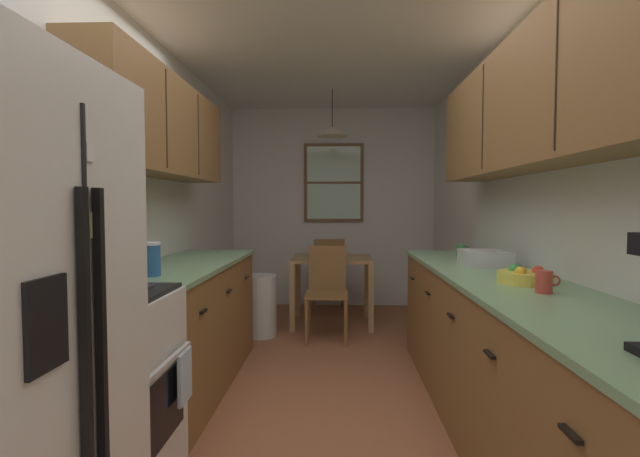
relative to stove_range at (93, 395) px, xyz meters
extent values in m
plane|color=#995B3D|center=(0.99, 1.49, -0.47)|extent=(12.00, 12.00, 0.00)
cube|color=silver|center=(-0.36, 1.49, 0.80)|extent=(0.10, 9.00, 2.55)
cube|color=silver|center=(2.34, 1.49, 0.80)|extent=(0.10, 9.00, 2.55)
cube|color=silver|center=(0.99, 4.14, 0.80)|extent=(4.40, 0.10, 2.55)
cube|color=white|center=(0.99, 1.49, 2.12)|extent=(4.40, 9.00, 0.08)
cube|color=black|center=(0.39, -0.74, 0.33)|extent=(0.01, 0.01, 1.54)
cube|color=black|center=(0.41, -0.78, 0.33)|extent=(0.02, 0.02, 1.09)
cube|color=black|center=(0.41, -0.70, 0.33)|extent=(0.02, 0.02, 1.09)
cube|color=black|center=(0.40, -0.92, 0.55)|extent=(0.01, 0.15, 0.22)
cube|color=beige|center=(0.39, -0.69, 0.77)|extent=(0.01, 0.05, 0.07)
cube|color=white|center=(0.39, -0.71, 0.97)|extent=(0.01, 0.04, 0.05)
cube|color=white|center=(0.00, 0.00, -0.02)|extent=(0.62, 0.62, 0.90)
cube|color=black|center=(0.32, 0.00, -0.05)|extent=(0.01, 0.44, 0.30)
cube|color=silver|center=(0.34, 0.00, 0.16)|extent=(0.02, 0.50, 0.02)
cube|color=black|center=(0.00, 0.00, 0.44)|extent=(0.59, 0.59, 0.02)
cube|color=white|center=(-0.28, 0.00, 0.53)|extent=(0.06, 0.62, 0.20)
cylinder|color=#2D2D2D|center=(-0.14, -0.14, 0.45)|extent=(0.15, 0.15, 0.01)
cylinder|color=#2D2D2D|center=(-0.14, 0.14, 0.45)|extent=(0.15, 0.15, 0.01)
cylinder|color=#2D2D2D|center=(0.14, -0.14, 0.45)|extent=(0.15, 0.15, 0.01)
cylinder|color=#2D2D2D|center=(0.14, 0.14, 0.45)|extent=(0.15, 0.15, 0.01)
cube|color=black|center=(-0.12, 0.00, 1.17)|extent=(0.38, 0.61, 0.32)
cube|color=black|center=(0.08, -0.06, 1.17)|extent=(0.01, 0.37, 0.20)
cube|color=#2D2D33|center=(0.08, 0.21, 1.17)|extent=(0.01, 0.12, 0.20)
cube|color=brown|center=(-0.01, 1.26, -0.04)|extent=(0.60, 1.88, 0.87)
cube|color=#7AA87A|center=(-0.01, 1.26, 0.41)|extent=(0.63, 1.90, 0.03)
cube|color=black|center=(0.31, 0.63, 0.23)|extent=(0.02, 0.10, 0.01)
cube|color=black|center=(0.31, 1.26, 0.23)|extent=(0.02, 0.10, 0.01)
cube|color=black|center=(0.31, 1.88, 0.23)|extent=(0.02, 0.10, 0.01)
cube|color=brown|center=(-0.15, 1.21, 1.36)|extent=(0.32, 1.98, 0.65)
cube|color=#2D2319|center=(0.02, 0.88, 1.36)|extent=(0.01, 0.01, 0.60)
cube|color=#2D2319|center=(0.02, 1.54, 1.36)|extent=(0.01, 0.01, 0.60)
cube|color=brown|center=(1.99, 0.58, -0.04)|extent=(0.60, 3.29, 0.87)
cube|color=#7AA87A|center=(1.99, 0.58, 0.41)|extent=(0.63, 3.31, 0.03)
cube|color=black|center=(1.68, -0.74, 0.23)|extent=(0.02, 0.10, 0.01)
cube|color=black|center=(1.68, -0.08, 0.23)|extent=(0.02, 0.10, 0.01)
cube|color=black|center=(1.68, 0.58, 0.23)|extent=(0.02, 0.10, 0.01)
cube|color=black|center=(1.68, 1.23, 0.23)|extent=(0.02, 0.10, 0.01)
cube|color=black|center=(1.68, 1.89, 0.23)|extent=(0.02, 0.10, 0.01)
cube|color=brown|center=(2.13, 0.53, 1.38)|extent=(0.32, 2.99, 0.70)
cube|color=#2D2319|center=(1.97, 0.03, 1.38)|extent=(0.01, 0.01, 0.65)
cube|color=#2D2319|center=(1.97, 1.02, 1.38)|extent=(0.01, 0.01, 0.65)
cube|color=#A87F51|center=(1.00, 3.11, 0.25)|extent=(0.86, 0.73, 0.03)
cube|color=#A87F51|center=(0.60, 2.77, -0.12)|extent=(0.06, 0.06, 0.70)
cube|color=#A87F51|center=(1.40, 2.77, -0.12)|extent=(0.06, 0.06, 0.70)
cube|color=#A87F51|center=(0.60, 3.45, -0.12)|extent=(0.06, 0.06, 0.70)
cube|color=#A87F51|center=(1.40, 3.45, -0.12)|extent=(0.06, 0.06, 0.70)
cube|color=brown|center=(0.96, 2.47, -0.02)|extent=(0.40, 0.40, 0.04)
cube|color=brown|center=(0.96, 2.65, 0.20)|extent=(0.37, 0.03, 0.45)
cylinder|color=brown|center=(1.14, 2.28, -0.26)|extent=(0.04, 0.04, 0.43)
cylinder|color=brown|center=(0.78, 2.29, -0.26)|extent=(0.04, 0.04, 0.43)
cylinder|color=brown|center=(1.14, 2.65, -0.26)|extent=(0.04, 0.04, 0.43)
cylinder|color=brown|center=(0.78, 2.65, -0.26)|extent=(0.04, 0.04, 0.43)
cube|color=brown|center=(0.95, 3.76, -0.02)|extent=(0.42, 0.42, 0.04)
cube|color=brown|center=(0.96, 3.57, 0.20)|extent=(0.37, 0.05, 0.45)
cylinder|color=brown|center=(0.76, 3.93, -0.26)|extent=(0.04, 0.04, 0.43)
cylinder|color=brown|center=(1.13, 3.95, -0.26)|extent=(0.04, 0.04, 0.43)
cylinder|color=brown|center=(0.78, 3.56, -0.26)|extent=(0.04, 0.04, 0.43)
cylinder|color=brown|center=(1.14, 3.58, -0.26)|extent=(0.04, 0.04, 0.43)
cylinder|color=black|center=(1.00, 3.11, 1.88)|extent=(0.01, 0.01, 0.40)
cone|color=beige|center=(1.00, 3.11, 1.63)|extent=(0.34, 0.34, 0.10)
sphere|color=white|center=(1.00, 3.11, 1.65)|extent=(0.06, 0.06, 0.06)
cube|color=brown|center=(1.01, 4.07, 1.12)|extent=(0.76, 0.04, 1.01)
cube|color=#B2D1B7|center=(1.01, 4.06, 1.12)|extent=(0.68, 0.01, 0.93)
cube|color=brown|center=(1.01, 4.05, 1.12)|extent=(0.68, 0.02, 0.03)
cylinder|color=silver|center=(0.29, 2.61, -0.17)|extent=(0.32, 0.32, 0.61)
cylinder|color=#265999|center=(-0.01, 0.63, 0.52)|extent=(0.13, 0.13, 0.18)
cylinder|color=white|center=(-0.01, 0.63, 0.61)|extent=(0.13, 0.13, 0.02)
cube|color=silver|center=(0.35, 0.16, 0.03)|extent=(0.02, 0.16, 0.24)
cylinder|color=#3F7F4C|center=(2.04, 1.76, 0.48)|extent=(0.07, 0.07, 0.09)
torus|color=#3F7F4C|center=(2.09, 1.76, 0.48)|extent=(0.05, 0.01, 0.05)
cylinder|color=#BF3F33|center=(2.01, 0.19, 0.48)|extent=(0.08, 0.08, 0.10)
torus|color=#BF3F33|center=(2.06, 0.19, 0.49)|extent=(0.05, 0.01, 0.05)
cylinder|color=#E5D14C|center=(2.03, 0.46, 0.46)|extent=(0.27, 0.27, 0.06)
cylinder|color=black|center=(2.03, 0.46, 0.47)|extent=(0.22, 0.22, 0.03)
sphere|color=red|center=(2.09, 0.45, 0.49)|extent=(0.06, 0.06, 0.06)
sphere|color=green|center=(1.99, 0.51, 0.49)|extent=(0.06, 0.06, 0.06)
sphere|color=yellow|center=(1.99, 0.41, 0.49)|extent=(0.06, 0.06, 0.06)
cube|color=silver|center=(2.05, 1.17, 0.48)|extent=(0.28, 0.34, 0.10)
cylinder|color=#4C7299|center=(1.05, 3.11, 0.29)|extent=(0.18, 0.18, 0.06)
camera|label=1|loc=(1.07, -1.96, 0.83)|focal=26.19mm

